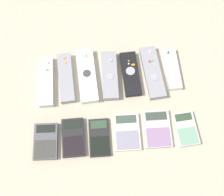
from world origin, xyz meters
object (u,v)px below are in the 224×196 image
object	(u,v)px
remote_3	(109,76)
calculator_1	(73,138)
remote_5	(152,73)
calculator_0	(46,141)
calculator_5	(186,129)
remote_1	(66,78)
calculator_4	(157,129)
remote_6	(172,69)
calculator_2	(99,137)
remote_2	(87,76)
calculator_3	(127,132)
remote_4	(131,74)
remote_0	(47,82)

from	to	relation	value
remote_3	calculator_1	xyz separation A→B (m)	(-0.14, -0.21, -0.00)
remote_5	calculator_0	size ratio (longest dim) A/B	1.63
remote_5	calculator_5	distance (m)	0.23
remote_1	calculator_4	xyz separation A→B (m)	(0.29, -0.21, -0.01)
calculator_1	remote_5	bearing A→B (deg)	35.91
calculator_0	calculator_1	bearing A→B (deg)	6.16
remote_6	calculator_2	bearing A→B (deg)	-141.20
remote_2	calculator_2	bearing A→B (deg)	-85.91
remote_6	calculator_3	distance (m)	0.28
remote_5	calculator_3	world-z (taller)	remote_5
remote_4	remote_5	bearing A→B (deg)	-3.51
remote_4	remote_6	world-z (taller)	remote_6
remote_1	remote_2	distance (m)	0.07
remote_6	calculator_4	distance (m)	0.23
remote_6	calculator_3	world-z (taller)	remote_6
remote_5	calculator_0	xyz separation A→B (m)	(-0.38, -0.21, -0.00)
remote_2	calculator_4	size ratio (longest dim) A/B	1.57
remote_4	calculator_4	distance (m)	0.22
remote_4	calculator_2	world-z (taller)	remote_4
calculator_2	remote_6	bearing A→B (deg)	40.29
remote_5	calculator_3	bearing A→B (deg)	-122.68
calculator_4	remote_3	bearing A→B (deg)	126.26
remote_2	remote_5	world-z (taller)	same
calculator_4	remote_5	bearing A→B (deg)	88.53
remote_1	calculator_1	distance (m)	0.22
remote_6	calculator_5	bearing A→B (deg)	-87.58
remote_3	remote_1	bearing A→B (deg)	-179.78
calculator_5	remote_4	bearing A→B (deg)	122.71
calculator_0	calculator_4	distance (m)	0.37
remote_0	calculator_2	size ratio (longest dim) A/B	1.46
remote_6	remote_3	bearing A→B (deg)	-178.58
remote_2	remote_0	bearing A→B (deg)	-178.89
remote_2	calculator_4	bearing A→B (deg)	-46.72
remote_2	calculator_5	distance (m)	0.38
calculator_4	calculator_0	bearing A→B (deg)	-176.83
remote_4	calculator_1	size ratio (longest dim) A/B	1.32
remote_4	remote_2	bearing A→B (deg)	176.44
remote_1	calculator_2	xyz separation A→B (m)	(0.10, -0.22, -0.01)
remote_0	calculator_3	size ratio (longest dim) A/B	1.46
remote_0	calculator_3	distance (m)	0.33
remote_3	remote_6	size ratio (longest dim) A/B	1.16
remote_5	calculator_0	distance (m)	0.43
remote_0	calculator_5	distance (m)	0.50
remote_3	calculator_5	size ratio (longest dim) A/B	1.55
calculator_2	calculator_5	xyz separation A→B (m)	(0.29, 0.00, 0.00)
remote_2	calculator_5	size ratio (longest dim) A/B	1.72
remote_2	calculator_1	xyz separation A→B (m)	(-0.06, -0.22, -0.00)
calculator_1	remote_1	bearing A→B (deg)	94.22
remote_6	calculator_0	distance (m)	0.50
remote_3	remote_5	bearing A→B (deg)	1.47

